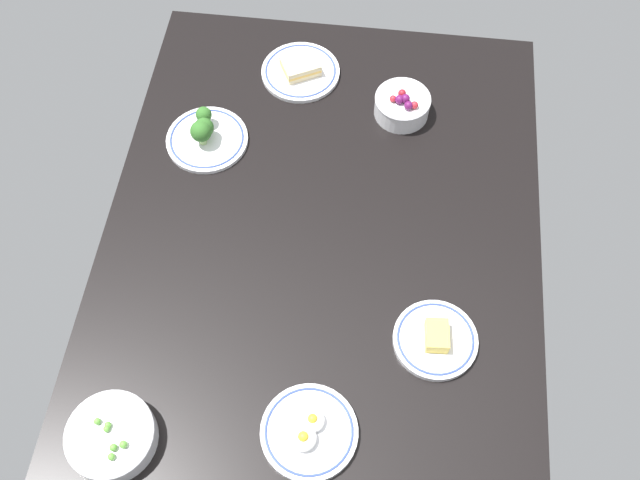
% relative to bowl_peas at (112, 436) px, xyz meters
% --- Properties ---
extents(dining_table, '(1.34, 0.96, 0.04)m').
position_rel_bowl_peas_xyz_m(dining_table, '(0.47, -0.33, -0.05)').
color(dining_table, black).
rests_on(dining_table, ground).
extents(bowl_peas, '(0.17, 0.17, 0.06)m').
position_rel_bowl_peas_xyz_m(bowl_peas, '(0.00, 0.00, 0.00)').
color(bowl_peas, silver).
rests_on(bowl_peas, dining_table).
extents(plate_eggs, '(0.19, 0.19, 0.05)m').
position_rel_bowl_peas_xyz_m(plate_eggs, '(0.06, -0.36, -0.01)').
color(plate_eggs, silver).
rests_on(plate_eggs, dining_table).
extents(plate_sandwich, '(0.20, 0.20, 0.04)m').
position_rel_bowl_peas_xyz_m(plate_sandwich, '(0.95, -0.23, -0.01)').
color(plate_sandwich, silver).
rests_on(plate_sandwich, dining_table).
extents(plate_cheese, '(0.17, 0.17, 0.05)m').
position_rel_bowl_peas_xyz_m(plate_cheese, '(0.27, -0.59, -0.01)').
color(plate_cheese, silver).
rests_on(plate_cheese, dining_table).
extents(bowl_berries, '(0.13, 0.13, 0.07)m').
position_rel_bowl_peas_xyz_m(bowl_berries, '(0.86, -0.49, 0.01)').
color(bowl_berries, silver).
rests_on(bowl_berries, dining_table).
extents(plate_broccoli, '(0.19, 0.19, 0.08)m').
position_rel_bowl_peas_xyz_m(plate_broccoli, '(0.72, -0.03, -0.00)').
color(plate_broccoli, silver).
rests_on(plate_broccoli, dining_table).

